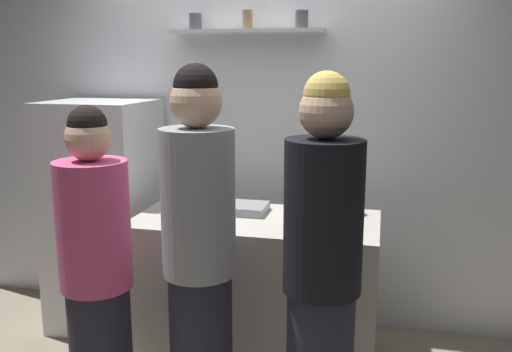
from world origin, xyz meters
name	(u,v)px	position (x,y,z in m)	size (l,w,h in m)	color
back_wall_assembly	(265,137)	(0.00, 1.25, 1.30)	(4.80, 0.32, 2.60)	white
refrigerator	(105,215)	(-1.05, 0.85, 0.78)	(0.66, 0.68, 1.57)	white
counter	(256,294)	(0.10, 0.51, 0.47)	(1.41, 0.69, 0.93)	#B7B2A8
baking_pan	(238,208)	(-0.03, 0.61, 0.96)	(0.34, 0.24, 0.05)	gray
utensil_holder	(352,205)	(0.64, 0.72, 0.99)	(0.11, 0.11, 0.22)	#B2B2B7
wine_bottle_green_glass	(188,203)	(-0.23, 0.29, 1.06)	(0.07, 0.07, 0.34)	#19471E
wine_bottle_dark_glass	(342,204)	(0.59, 0.52, 1.04)	(0.07, 0.07, 0.30)	black
water_bottle_plastic	(291,203)	(0.30, 0.57, 1.02)	(0.08, 0.08, 0.20)	silver
person_grey_hoodie	(199,261)	(-0.01, -0.18, 0.91)	(0.34, 0.34, 1.81)	#262633
person_blonde	(322,279)	(0.57, -0.21, 0.89)	(0.34, 0.34, 1.78)	#262633
person_pink_top	(97,279)	(-0.50, -0.24, 0.80)	(0.34, 0.34, 1.63)	#262633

